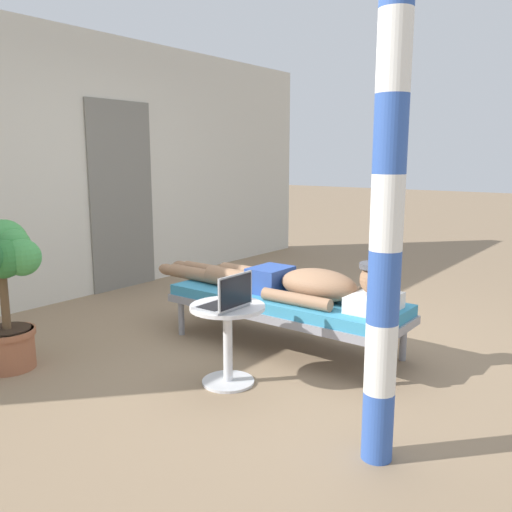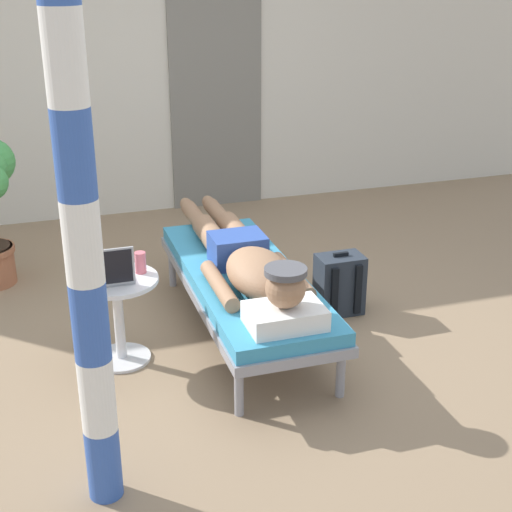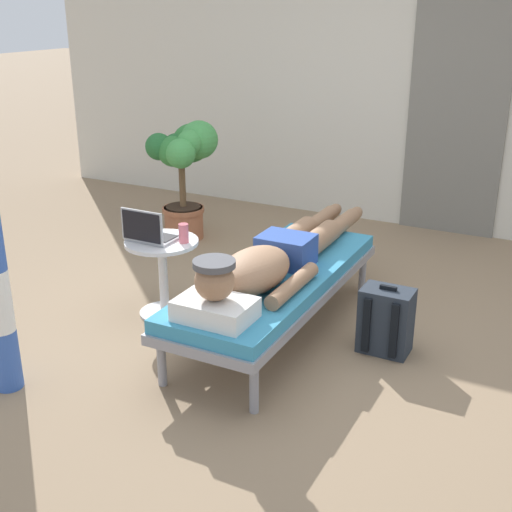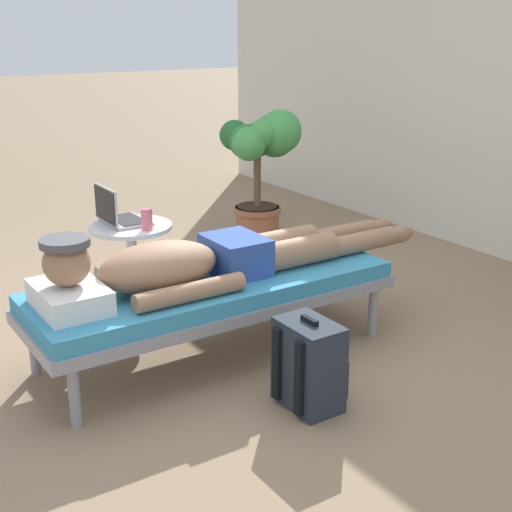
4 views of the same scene
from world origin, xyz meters
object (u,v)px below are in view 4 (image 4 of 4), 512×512
object	(u,v)px
lounge_chair	(212,291)
person_reclining	(201,261)
potted_plant	(262,155)
drink_glass	(147,219)
laptop	(117,214)
backpack	(309,365)
side_table	(132,252)

from	to	relation	value
lounge_chair	person_reclining	world-z (taller)	person_reclining
person_reclining	potted_plant	xyz separation A→B (m)	(-1.51, 1.37, 0.16)
drink_glass	potted_plant	bearing A→B (deg)	122.63
lounge_chair	laptop	distance (m)	0.89
drink_glass	backpack	world-z (taller)	drink_glass
laptop	backpack	bearing A→B (deg)	8.94
drink_glass	backpack	bearing A→B (deg)	6.57
laptop	side_table	bearing A→B (deg)	40.52
person_reclining	potted_plant	bearing A→B (deg)	137.70
laptop	backpack	xyz separation A→B (m)	(1.52, 0.24, -0.39)
person_reclining	laptop	xyz separation A→B (m)	(-0.84, -0.08, 0.06)
backpack	potted_plant	bearing A→B (deg)	151.00
side_table	backpack	size ratio (longest dim) A/B	1.23
lounge_chair	laptop	bearing A→B (deg)	-170.45
side_table	potted_plant	bearing A→B (deg)	117.30
side_table	backpack	world-z (taller)	side_table
side_table	backpack	xyz separation A→B (m)	(1.46, 0.19, -0.16)
backpack	lounge_chair	bearing A→B (deg)	-171.83
laptop	potted_plant	distance (m)	1.60
side_table	laptop	bearing A→B (deg)	-139.48
laptop	drink_glass	size ratio (longest dim) A/B	2.50
side_table	laptop	distance (m)	0.24
drink_glass	potted_plant	distance (m)	1.62
person_reclining	side_table	xyz separation A→B (m)	(-0.78, -0.03, -0.16)
lounge_chair	person_reclining	bearing A→B (deg)	-90.00
side_table	backpack	distance (m)	1.48
lounge_chair	potted_plant	size ratio (longest dim) A/B	1.83
person_reclining	potted_plant	distance (m)	2.04
potted_plant	laptop	bearing A→B (deg)	-65.46
side_table	potted_plant	size ratio (longest dim) A/B	0.51
lounge_chair	person_reclining	xyz separation A→B (m)	(-0.00, -0.06, 0.17)
lounge_chair	person_reclining	size ratio (longest dim) A/B	0.86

